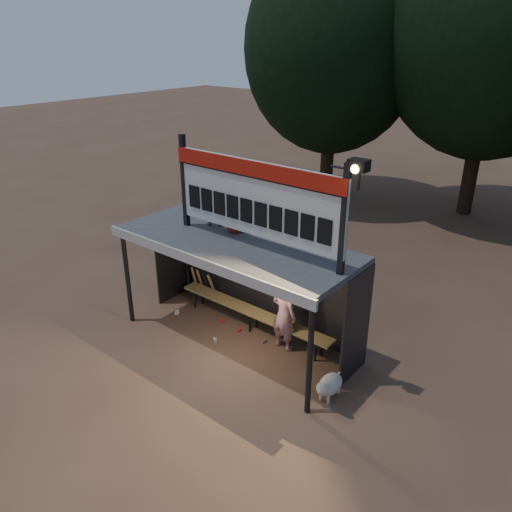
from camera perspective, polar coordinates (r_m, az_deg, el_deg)
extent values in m
plane|color=#4F3527|center=(10.87, -2.18, -9.58)|extent=(80.00, 80.00, 0.00)
imported|color=silver|center=(10.22, 3.21, -6.72)|extent=(0.61, 0.43, 1.58)
imported|color=slate|center=(10.48, -4.99, 6.12)|extent=(0.58, 0.54, 0.96)
imported|color=#B2201B|center=(10.03, -2.45, 5.39)|extent=(0.55, 0.46, 0.97)
cube|color=#414144|center=(9.79, -2.38, 1.48)|extent=(5.00, 2.00, 0.12)
cube|color=beige|center=(9.13, -6.60, -0.69)|extent=(5.10, 0.06, 0.20)
cylinder|color=black|center=(11.37, -14.47, -2.38)|extent=(0.10, 0.10, 2.20)
cylinder|color=black|center=(8.46, 6.17, -11.67)|extent=(0.10, 0.10, 2.20)
cylinder|color=black|center=(12.39, -7.91, 0.47)|extent=(0.10, 0.10, 2.20)
cylinder|color=black|center=(9.80, 12.01, -6.68)|extent=(0.10, 0.10, 2.20)
cube|color=black|center=(10.98, 1.16, -2.54)|extent=(5.00, 0.04, 2.20)
cube|color=black|center=(12.22, -9.59, 0.00)|extent=(0.04, 1.00, 2.20)
cube|color=black|center=(9.45, 11.40, -7.86)|extent=(0.04, 1.00, 2.20)
cylinder|color=black|center=(10.55, 1.21, 2.56)|extent=(5.00, 0.06, 0.06)
cube|color=black|center=(10.36, -8.17, 8.45)|extent=(0.10, 0.10, 1.90)
cube|color=black|center=(8.16, 10.04, 3.98)|extent=(0.10, 0.10, 1.90)
cube|color=silver|center=(9.14, -0.12, 6.56)|extent=(3.80, 0.08, 1.40)
cube|color=#B6180D|center=(8.95, -0.33, 9.90)|extent=(3.80, 0.04, 0.28)
cube|color=black|center=(8.98, -0.34, 8.97)|extent=(3.80, 0.02, 0.03)
cube|color=black|center=(10.17, -7.05, 6.75)|extent=(0.27, 0.03, 0.45)
cube|color=black|center=(9.94, -5.66, 6.40)|extent=(0.27, 0.03, 0.45)
cube|color=black|center=(9.71, -4.22, 6.03)|extent=(0.27, 0.03, 0.45)
cube|color=black|center=(9.49, -2.71, 5.63)|extent=(0.27, 0.03, 0.45)
cube|color=black|center=(9.28, -1.13, 5.22)|extent=(0.27, 0.03, 0.45)
cube|color=black|center=(9.08, 0.52, 4.78)|extent=(0.27, 0.03, 0.45)
cube|color=black|center=(8.88, 2.24, 4.31)|extent=(0.27, 0.03, 0.45)
cube|color=black|center=(8.70, 4.03, 3.83)|extent=(0.27, 0.03, 0.45)
cube|color=black|center=(8.52, 5.90, 3.31)|extent=(0.27, 0.03, 0.45)
cube|color=black|center=(8.35, 7.84, 2.78)|extent=(0.27, 0.03, 0.45)
cylinder|color=black|center=(7.93, 10.16, 9.83)|extent=(0.50, 0.04, 0.04)
cylinder|color=black|center=(7.86, 11.68, 8.43)|extent=(0.04, 0.04, 0.30)
cube|color=black|center=(7.75, 11.66, 10.14)|extent=(0.30, 0.22, 0.18)
sphere|color=#FFD88C|center=(7.69, 11.31, 9.73)|extent=(0.14, 0.14, 0.14)
cube|color=olive|center=(10.98, -0.32, -6.39)|extent=(4.00, 0.35, 0.06)
cylinder|color=black|center=(12.03, -6.98, -4.90)|extent=(0.05, 0.05, 0.45)
cylinder|color=black|center=(12.17, -6.18, -4.48)|extent=(0.05, 0.05, 0.45)
cylinder|color=black|center=(11.02, -0.72, -7.65)|extent=(0.05, 0.05, 0.45)
cylinder|color=black|center=(11.18, 0.08, -7.14)|extent=(0.05, 0.05, 0.45)
cylinder|color=black|center=(10.19, 6.79, -10.77)|extent=(0.05, 0.05, 0.45)
cylinder|color=black|center=(10.36, 7.52, -10.16)|extent=(0.05, 0.05, 0.45)
cylinder|color=#302015|center=(19.95, 8.19, 11.92)|extent=(0.50, 0.50, 3.74)
ellipsoid|color=black|center=(19.52, 8.87, 22.45)|extent=(6.46, 6.46, 7.48)
cylinder|color=black|center=(19.33, 23.59, 10.45)|extent=(0.50, 0.50, 4.18)
ellipsoid|color=black|center=(18.92, 25.79, 22.47)|extent=(7.22, 7.22, 8.36)
ellipsoid|color=beige|center=(9.33, 8.50, -14.30)|extent=(0.36, 0.58, 0.36)
sphere|color=white|center=(9.09, 7.59, -14.74)|extent=(0.22, 0.22, 0.22)
cone|color=beige|center=(9.03, 7.23, -15.16)|extent=(0.10, 0.10, 0.10)
cone|color=silver|center=(9.03, 7.28, -14.20)|extent=(0.06, 0.06, 0.07)
cone|color=beige|center=(8.99, 7.83, -14.43)|extent=(0.06, 0.06, 0.07)
cylinder|color=white|center=(9.36, 7.40, -15.54)|extent=(0.05, 0.05, 0.18)
cylinder|color=silver|center=(9.30, 8.27, -15.90)|extent=(0.05, 0.05, 0.18)
cylinder|color=beige|center=(9.60, 8.59, -14.42)|extent=(0.05, 0.05, 0.18)
cylinder|color=beige|center=(9.54, 9.43, -14.77)|extent=(0.05, 0.05, 0.18)
cylinder|color=beige|center=(9.50, 9.49, -13.05)|extent=(0.04, 0.16, 0.14)
cylinder|color=olive|center=(12.40, -6.94, -2.87)|extent=(0.08, 0.27, 0.84)
cylinder|color=#8E6542|center=(12.28, -6.28, -3.14)|extent=(0.07, 0.30, 0.83)
cylinder|color=black|center=(12.15, -5.61, -3.42)|extent=(0.07, 0.32, 0.83)
cylinder|color=olive|center=(12.02, -4.93, -3.70)|extent=(0.09, 0.35, 0.82)
cube|color=#B52D1F|center=(11.47, -3.93, -7.40)|extent=(0.08, 0.11, 0.08)
cylinder|color=#B9B9BE|center=(10.77, 0.89, -9.70)|extent=(0.08, 0.13, 0.07)
cube|color=silver|center=(11.90, -9.02, -6.39)|extent=(0.09, 0.11, 0.08)
cylinder|color=red|center=(11.13, -1.91, -8.45)|extent=(0.09, 0.13, 0.07)
cube|color=#A0A0A5|center=(10.82, -4.70, -9.57)|extent=(0.12, 0.12, 0.08)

